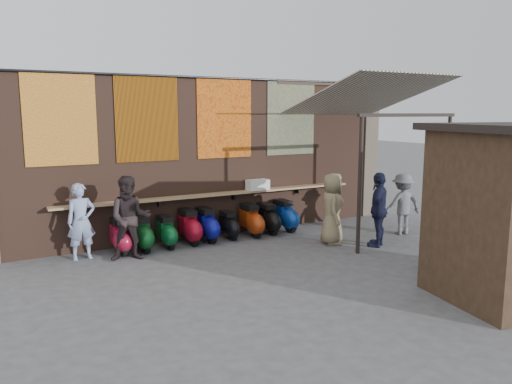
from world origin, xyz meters
TOP-DOWN VIEW (x-y plane):
  - ground at (0.00, 0.00)m, footprint 70.00×70.00m
  - brick_wall at (0.00, 2.70)m, footprint 10.00×0.40m
  - pier_right at (5.20, 2.70)m, footprint 0.50×0.50m
  - eating_counter at (0.00, 2.33)m, footprint 8.00×0.32m
  - shelf_box at (1.15, 2.30)m, footprint 0.58×0.31m
  - tapestry_redgold at (-3.60, 2.48)m, footprint 1.50×0.02m
  - tapestry_sun at (-1.70, 2.48)m, footprint 1.50×0.02m
  - tapestry_orange at (0.30, 2.48)m, footprint 1.50×0.02m
  - tapestry_multi at (2.30, 2.48)m, footprint 1.50×0.02m
  - hang_rail at (0.00, 2.47)m, footprint 9.50×0.06m
  - scooter_stool_0 at (-2.57, 2.00)m, footprint 0.37×0.83m
  - scooter_stool_1 at (-2.07, 1.98)m, footprint 0.37×0.83m
  - scooter_stool_2 at (-1.49, 1.99)m, footprint 0.35×0.77m
  - scooter_stool_3 at (-0.89, 2.05)m, footprint 0.39×0.87m
  - scooter_stool_4 at (-0.42, 2.05)m, footprint 0.39×0.86m
  - scooter_stool_5 at (0.16, 2.01)m, footprint 0.32×0.71m
  - scooter_stool_6 at (0.77, 1.97)m, footprint 0.38×0.86m
  - scooter_stool_7 at (1.29, 2.02)m, footprint 0.37×0.82m
  - scooter_stool_8 at (1.84, 2.04)m, footprint 0.39×0.86m
  - diner_left at (-3.38, 2.00)m, footprint 0.62×0.42m
  - diner_right at (-2.48, 1.40)m, footprint 1.03×0.89m
  - shopper_navy at (2.92, -0.35)m, footprint 1.10×0.93m
  - shopper_grey at (4.31, 0.25)m, footprint 1.13×0.81m
  - shopper_tan at (2.12, 0.38)m, footprint 0.90×1.00m
  - stall_sign at (2.89, -3.03)m, footprint 1.19×0.26m
  - stall_shelf at (2.89, -3.03)m, footprint 2.16×0.50m
  - awning_canvas at (3.50, 0.90)m, footprint 3.20×3.28m
  - awning_ledger at (3.50, 2.49)m, footprint 3.30×0.08m
  - awning_header at (3.50, -0.60)m, footprint 3.00×0.08m
  - awning_post_left at (2.10, -0.60)m, footprint 0.09×0.09m
  - awning_post_right at (4.90, -0.60)m, footprint 0.09×0.09m

SIDE VIEW (x-z plane):
  - ground at x=0.00m, z-range 0.00..0.00m
  - scooter_stool_5 at x=0.16m, z-range 0.00..0.68m
  - scooter_stool_2 at x=-1.49m, z-range 0.00..0.74m
  - scooter_stool_7 at x=1.29m, z-range 0.00..0.78m
  - scooter_stool_1 at x=-2.07m, z-range 0.00..0.79m
  - scooter_stool_0 at x=-2.57m, z-range 0.00..0.79m
  - scooter_stool_6 at x=0.77m, z-range 0.00..0.81m
  - scooter_stool_4 at x=-0.42m, z-range 0.00..0.81m
  - scooter_stool_8 at x=1.84m, z-range 0.00..0.82m
  - scooter_stool_3 at x=-0.89m, z-range 0.00..0.83m
  - shopper_grey at x=4.31m, z-range 0.00..1.59m
  - diner_left at x=-3.38m, z-range 0.00..1.65m
  - shopper_tan at x=2.12m, z-range 0.00..1.71m
  - shopper_navy at x=2.92m, z-range 0.00..1.77m
  - diner_right at x=-2.48m, z-range 0.00..1.82m
  - stall_shelf at x=2.89m, z-range 1.01..1.07m
  - eating_counter at x=0.00m, z-range 1.08..1.12m
  - shelf_box at x=1.15m, z-range 1.12..1.40m
  - awning_post_left at x=2.10m, z-range 0.00..3.10m
  - awning_post_right at x=4.90m, z-range 0.00..3.10m
  - brick_wall at x=0.00m, z-range 0.00..4.00m
  - pier_right at x=5.20m, z-range 0.00..4.00m
  - stall_sign at x=2.89m, z-range 1.81..2.31m
  - tapestry_redgold at x=-3.60m, z-range 2.00..4.00m
  - tapestry_sun at x=-1.70m, z-range 2.00..4.00m
  - tapestry_orange at x=0.30m, z-range 2.00..4.00m
  - tapestry_multi at x=2.30m, z-range 2.00..4.00m
  - awning_header at x=3.50m, z-range 3.04..3.12m
  - awning_canvas at x=3.50m, z-range 3.07..4.03m
  - awning_ledger at x=3.50m, z-range 3.89..4.01m
  - hang_rail at x=0.00m, z-range 3.95..4.01m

